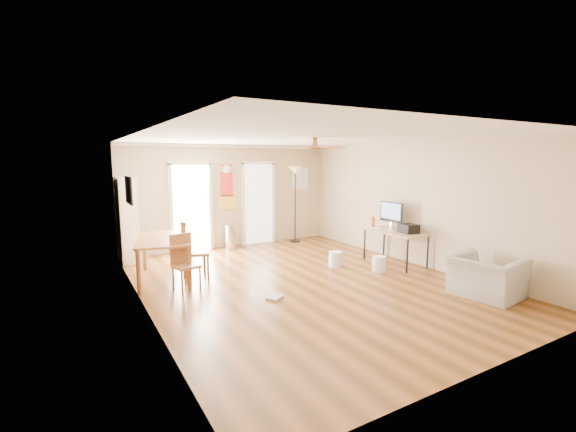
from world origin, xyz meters
TOP-DOWN VIEW (x-y plane):
  - floor at (0.00, 0.00)m, footprint 7.00×7.00m
  - ceiling at (0.00, 0.00)m, footprint 5.50×7.00m
  - wall_back at (0.00, 3.50)m, footprint 5.50×0.04m
  - wall_front at (0.00, -3.50)m, footprint 5.50×0.04m
  - wall_left at (-2.75, 0.00)m, footprint 0.04×7.00m
  - wall_right at (2.75, 0.00)m, footprint 0.04×7.00m
  - crown_molding at (0.00, 0.00)m, footprint 5.50×7.00m
  - kitchen_doorway at (-1.05, 3.48)m, footprint 0.90×0.10m
  - bathroom_doorway at (0.75, 3.48)m, footprint 0.80×0.10m
  - wall_decal at (-0.13, 3.48)m, footprint 0.46×0.03m
  - ac_grille at (2.05, 3.47)m, footprint 0.50×0.04m
  - framed_poster at (-2.73, 1.40)m, footprint 0.04×0.66m
  - ceiling_fan at (0.00, -0.30)m, footprint 1.24×1.24m
  - bookshelf at (-2.54, 3.21)m, footprint 0.54×0.89m
  - dining_table at (-2.15, 1.48)m, footprint 1.28×1.74m
  - dining_chair_right_a at (-1.60, 1.47)m, footprint 0.55×0.55m
  - dining_chair_right_b at (-1.60, 1.26)m, footprint 0.57×0.57m
  - dining_chair_near at (-1.98, 0.66)m, footprint 0.46×0.46m
  - trash_can at (-0.15, 3.24)m, footprint 0.35×0.35m
  - torchiere_lamp at (1.70, 3.16)m, footprint 0.49×0.49m
  - computer_desk at (2.37, 0.12)m, footprint 0.67×1.33m
  - imac at (2.47, 0.36)m, footprint 0.15×0.64m
  - keyboard at (2.20, 0.61)m, footprint 0.23×0.37m
  - printer at (2.45, -0.17)m, footprint 0.36×0.40m
  - orange_bottle at (2.30, 0.74)m, footprint 0.09×0.09m
  - wastebasket_a at (1.12, 0.56)m, footprint 0.29×0.29m
  - wastebasket_b at (1.66, -0.17)m, footprint 0.30×0.30m
  - floor_cloth at (-0.87, -0.47)m, footprint 0.33×0.31m
  - armchair at (2.15, -2.11)m, footprint 1.02×1.14m

SIDE VIEW (x-z plane):
  - floor at x=0.00m, z-range 0.00..0.00m
  - floor_cloth at x=-0.87m, z-range 0.00..0.04m
  - wastebasket_b at x=1.66m, z-range 0.00..0.31m
  - wastebasket_a at x=1.12m, z-range 0.00..0.32m
  - trash_can at x=-0.15m, z-range 0.00..0.60m
  - armchair at x=2.15m, z-range 0.00..0.67m
  - computer_desk at x=2.37m, z-range 0.00..0.71m
  - dining_table at x=-2.15m, z-range 0.00..0.78m
  - dining_chair_near at x=-1.98m, z-range 0.00..0.95m
  - dining_chair_right_a at x=-1.60m, z-range 0.00..1.07m
  - dining_chair_right_b at x=-1.60m, z-range 0.00..1.09m
  - keyboard at x=2.20m, z-range 0.71..0.73m
  - printer at x=2.45m, z-range 0.71..0.90m
  - orange_bottle at x=2.30m, z-range 0.71..0.95m
  - bookshelf at x=-2.54m, z-range 0.00..1.85m
  - imac at x=2.47m, z-range 0.71..1.31m
  - torchiere_lamp at x=1.70m, z-range 0.00..2.03m
  - kitchen_doorway at x=-1.05m, z-range 0.00..2.10m
  - bathroom_doorway at x=0.75m, z-range 0.00..2.10m
  - wall_back at x=0.00m, z-range 0.00..2.60m
  - wall_front at x=0.00m, z-range 0.00..2.60m
  - wall_left at x=-2.75m, z-range 0.00..2.60m
  - wall_right at x=2.75m, z-range 0.00..2.60m
  - wall_decal at x=-0.13m, z-range 1.00..2.10m
  - ac_grille at x=2.05m, z-range 1.40..2.00m
  - framed_poster at x=-2.73m, z-range 1.46..1.94m
  - ceiling_fan at x=0.00m, z-range 2.33..2.53m
  - crown_molding at x=0.00m, z-range 2.52..2.60m
  - ceiling at x=0.00m, z-range 2.60..2.60m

